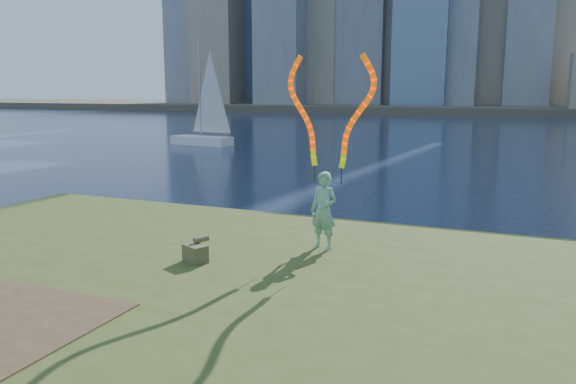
% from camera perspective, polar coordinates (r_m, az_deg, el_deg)
% --- Properties ---
extents(ground, '(320.00, 320.00, 0.00)m').
position_cam_1_polar(ground, '(9.46, -5.20, -12.86)').
color(ground, '#17233A').
rests_on(ground, ground).
extents(grassy_knoll, '(20.00, 18.00, 0.80)m').
position_cam_1_polar(grassy_knoll, '(7.56, -13.74, -16.54)').
color(grassy_knoll, '#3C4C1B').
rests_on(grassy_knoll, ground).
extents(far_shore, '(320.00, 40.00, 1.20)m').
position_cam_1_polar(far_shore, '(102.79, 20.64, 7.95)').
color(far_shore, '#4C4738').
rests_on(far_shore, ground).
extents(woman_with_ribbons, '(1.94, 0.54, 3.85)m').
position_cam_1_polar(woman_with_ribbons, '(10.27, 3.84, 2.11)').
color(woman_with_ribbons, '#12743C').
rests_on(woman_with_ribbons, grassy_knoll).
extents(canvas_bag, '(0.50, 0.56, 0.40)m').
position_cam_1_polar(canvas_bag, '(9.84, -9.35, -6.07)').
color(canvas_bag, '#4C4E2B').
rests_on(canvas_bag, grassy_knoll).
extents(sailboat, '(4.79, 2.08, 7.19)m').
position_cam_1_polar(sailboat, '(38.78, -8.53, 6.56)').
color(sailboat, white).
rests_on(sailboat, ground).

